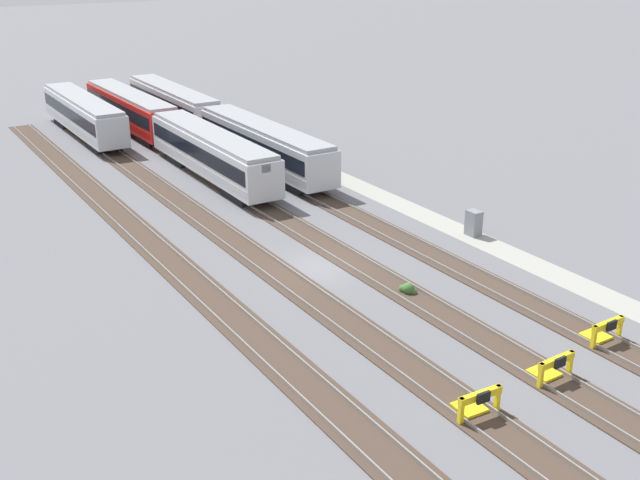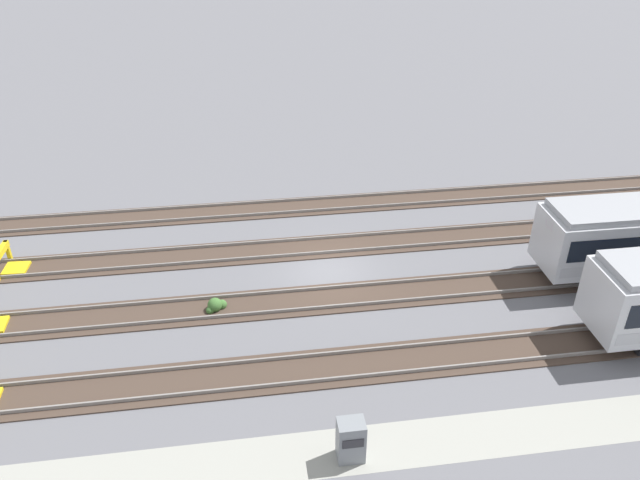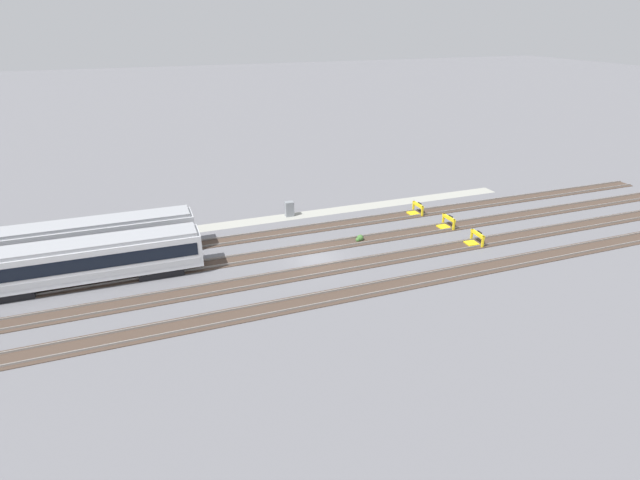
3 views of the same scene
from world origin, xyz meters
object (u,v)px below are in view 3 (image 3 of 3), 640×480
at_px(bumper_stop_middle_track, 475,239).
at_px(weed_clump, 360,238).
at_px(subway_car_front_row_rightmost, 88,239).
at_px(bumper_stop_near_inner_track, 446,223).
at_px(bumper_stop_nearest_track, 416,209).
at_px(subway_car_front_row_left_inner, 85,261).
at_px(electrical_cabinet, 289,209).

bearing_deg(bumper_stop_middle_track, weed_clump, -24.55).
distance_m(subway_car_front_row_rightmost, bumper_stop_near_inner_track, 33.98).
height_order(bumper_stop_nearest_track, weed_clump, bumper_stop_nearest_track).
relative_size(subway_car_front_row_left_inner, subway_car_front_row_rightmost, 1.00).
bearing_deg(subway_car_front_row_left_inner, weed_clump, -179.71).
bearing_deg(weed_clump, subway_car_front_row_left_inner, 0.29).
bearing_deg(bumper_stop_middle_track, bumper_stop_nearest_track, -82.55).
bearing_deg(subway_car_front_row_rightmost, bumper_stop_middle_track, 165.30).
distance_m(subway_car_front_row_left_inner, bumper_stop_near_inner_track, 33.68).
relative_size(bumper_stop_nearest_track, weed_clump, 2.18).
bearing_deg(electrical_cabinet, subway_car_front_row_left_inner, 24.08).
distance_m(subway_car_front_row_left_inner, weed_clump, 24.07).
bearing_deg(bumper_stop_nearest_track, subway_car_front_row_left_inner, 7.83).
distance_m(bumper_stop_near_inner_track, electrical_cabinet, 16.53).
relative_size(subway_car_front_row_rightmost, weed_clump, 19.57).
xyz_separation_m(subway_car_front_row_rightmost, electrical_cabinet, (-19.60, -4.26, -1.24)).
height_order(electrical_cabinet, weed_clump, electrical_cabinet).
xyz_separation_m(bumper_stop_middle_track, weed_clump, (9.86, -4.50, -0.27)).
relative_size(subway_car_front_row_left_inner, weed_clump, 19.59).
bearing_deg(subway_car_front_row_left_inner, subway_car_front_row_rightmost, -90.00).
bearing_deg(electrical_cabinet, bumper_stop_near_inner_track, 148.20).
bearing_deg(bumper_stop_middle_track, subway_car_front_row_rightmost, -14.70).
relative_size(electrical_cabinet, weed_clump, 1.74).
bearing_deg(bumper_stop_nearest_track, subway_car_front_row_rightmost, -0.01).
bearing_deg(subway_car_front_row_rightmost, subway_car_front_row_left_inner, 90.00).
height_order(bumper_stop_middle_track, weed_clump, bumper_stop_middle_track).
bearing_deg(bumper_stop_near_inner_track, bumper_stop_nearest_track, -77.91).
relative_size(bumper_stop_near_inner_track, weed_clump, 2.18).
distance_m(subway_car_front_row_rightmost, bumper_stop_middle_track, 35.03).
bearing_deg(bumper_stop_near_inner_track, electrical_cabinet, -31.80).
xyz_separation_m(bumper_stop_near_inner_track, electrical_cabinet, (14.05, -8.71, 0.29)).
xyz_separation_m(subway_car_front_row_left_inner, weed_clump, (-24.00, -0.12, -1.80)).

